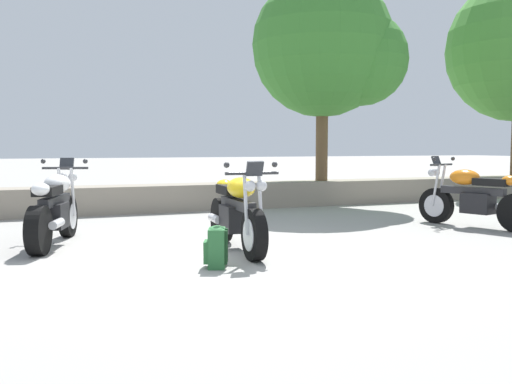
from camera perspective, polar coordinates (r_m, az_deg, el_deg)
ground_plane at (r=7.17m, az=-6.34°, el=-6.23°), size 120.00×120.00×0.00m
stone_wall at (r=11.79m, az=-12.48°, el=-0.69°), size 36.00×0.80×0.55m
motorcycle_white_near_left at (r=8.17m, az=-19.67°, el=-1.69°), size 0.90×2.02×1.18m
motorcycle_yellow_centre at (r=7.28m, az=-1.95°, el=-2.17°), size 0.67×2.07×1.18m
motorcycle_orange_far_right at (r=10.04m, az=21.15°, el=-0.60°), size 0.95×2.00×1.18m
rider_backpack at (r=6.31m, az=-4.05°, el=-5.46°), size 0.32×0.34×0.47m
leafy_tree_far_left at (r=13.37m, az=7.58°, el=14.13°), size 3.41×3.24×4.71m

